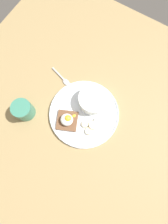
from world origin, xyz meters
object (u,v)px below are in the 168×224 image
object	(u,v)px
banana_slice_left	(97,121)
toast_slice	(67,121)
banana_slice_right	(93,126)
banana_slice_front	(89,131)
coffee_mug	(23,110)
banana_slice_back	(85,124)
spoon	(63,78)
oatmeal_bowl	(93,100)
poached_egg	(67,119)

from	to	relation	value
banana_slice_left	toast_slice	bearing A→B (deg)	30.33
toast_slice	banana_slice_left	bearing A→B (deg)	-149.67
banana_slice_right	banana_slice_front	bearing A→B (deg)	84.40
banana_slice_front	coffee_mug	size ratio (longest dim) A/B	0.53
banana_slice_left	banana_slice_right	size ratio (longest dim) A/B	0.95
banana_slice_back	coffee_mug	xyz separation A→B (cm)	(24.46, 8.62, 2.46)
banana_slice_back	spoon	bearing A→B (deg)	-32.98
oatmeal_bowl	banana_slice_right	size ratio (longest dim) A/B	2.68
oatmeal_bowl	coffee_mug	bearing A→B (deg)	40.55
toast_slice	banana_slice_front	bearing A→B (deg)	-174.43
banana_slice_left	spoon	bearing A→B (deg)	-21.17
banana_slice_front	banana_slice_back	bearing A→B (deg)	-29.76
banana_slice_back	banana_slice_left	bearing A→B (deg)	-134.84
banana_slice_left	banana_slice_back	bearing A→B (deg)	45.16
oatmeal_bowl	toast_slice	distance (cm)	13.84
oatmeal_bowl	banana_slice_front	world-z (taller)	oatmeal_bowl
banana_slice_back	spoon	world-z (taller)	banana_slice_back
toast_slice	coffee_mug	world-z (taller)	coffee_mug
oatmeal_bowl	banana_slice_back	size ratio (longest dim) A/B	3.71
toast_slice	oatmeal_bowl	bearing A→B (deg)	-110.14
toast_slice	banana_slice_left	distance (cm)	12.57
banana_slice_front	banana_slice_right	world-z (taller)	banana_slice_right
oatmeal_bowl	spoon	world-z (taller)	oatmeal_bowl
banana_slice_right	spoon	bearing A→B (deg)	-26.80
oatmeal_bowl	toast_slice	world-z (taller)	oatmeal_bowl
toast_slice	banana_slice_back	size ratio (longest dim) A/B	3.38
oatmeal_bowl	coffee_mug	distance (cm)	29.01
banana_slice_right	spoon	xyz separation A→B (cm)	(22.93, -11.58, -1.38)
banana_slice_front	coffee_mug	distance (cm)	28.30
poached_egg	banana_slice_right	world-z (taller)	poached_egg
banana_slice_front	banana_slice_left	size ratio (longest dim) A/B	0.97
toast_slice	banana_slice_left	xyz separation A→B (cm)	(-10.85, -6.35, -0.01)
coffee_mug	banana_slice_left	bearing A→B (deg)	-156.31
banana_slice_back	coffee_mug	bearing A→B (deg)	19.42
banana_slice_front	banana_slice_left	bearing A→B (deg)	-99.09
banana_slice_right	banana_slice_left	bearing A→B (deg)	-103.07
coffee_mug	poached_egg	bearing A→B (deg)	-160.50
poached_egg	banana_slice_front	bearing A→B (deg)	-175.24
banana_slice_front	toast_slice	bearing A→B (deg)	5.57
poached_egg	banana_slice_left	world-z (taller)	poached_egg
spoon	banana_slice_left	bearing A→B (deg)	158.83
oatmeal_bowl	coffee_mug	xyz separation A→B (cm)	(22.04, 18.86, 0.31)
banana_slice_right	spoon	world-z (taller)	banana_slice_right
banana_slice_left	poached_egg	bearing A→B (deg)	29.90
oatmeal_bowl	toast_slice	bearing A→B (deg)	69.86
toast_slice	coffee_mug	xyz separation A→B (cm)	(17.33, 6.01, 2.36)
banana_slice_back	coffee_mug	size ratio (longest dim) A/B	0.42
oatmeal_bowl	banana_slice_left	distance (cm)	9.17
banana_slice_back	spoon	distance (cm)	23.62
oatmeal_bowl	poached_egg	xyz separation A→B (cm)	(4.64, 12.70, 0.03)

